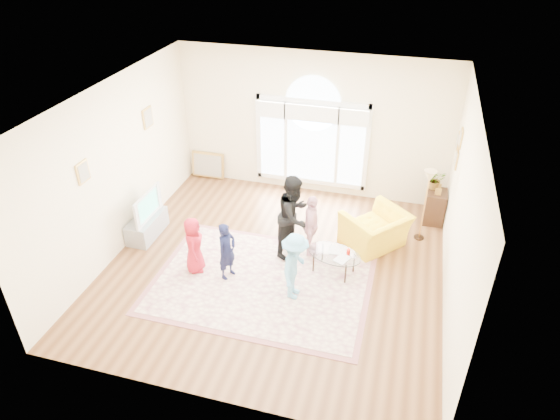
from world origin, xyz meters
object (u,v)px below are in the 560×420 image
(area_rug, at_px, (262,282))
(coffee_table, at_px, (334,254))
(tv_console, at_px, (147,226))
(television, at_px, (144,205))
(armchair, at_px, (375,230))

(area_rug, relative_size, coffee_table, 3.20)
(area_rug, distance_m, coffee_table, 1.38)
(tv_console, bearing_deg, area_rug, -16.62)
(coffee_table, bearing_deg, tv_console, -167.04)
(television, distance_m, coffee_table, 3.83)
(area_rug, relative_size, armchair, 3.22)
(area_rug, height_order, tv_console, tv_console)
(television, xyz_separation_m, armchair, (4.42, 0.86, -0.34))
(television, height_order, armchair, television)
(tv_console, relative_size, television, 1.02)
(television, xyz_separation_m, coffee_table, (3.81, -0.17, -0.30))
(area_rug, xyz_separation_m, television, (-2.65, 0.79, 0.69))
(tv_console, distance_m, coffee_table, 3.83)
(tv_console, bearing_deg, coffee_table, -2.55)
(tv_console, xyz_separation_m, armchair, (4.43, 0.86, 0.15))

